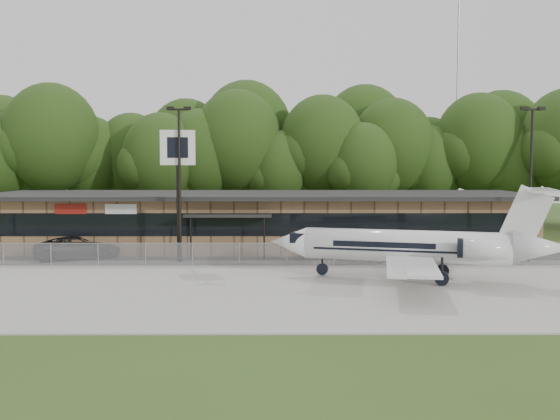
{
  "coord_description": "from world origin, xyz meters",
  "views": [
    {
      "loc": [
        1.48,
        -24.28,
        6.49
      ],
      "look_at": [
        1.56,
        12.0,
        3.83
      ],
      "focal_mm": 40.0,
      "sensor_mm": 36.0,
      "label": 1
    }
  ],
  "objects_px": {
    "suv": "(78,248)",
    "business_jet": "(416,247)",
    "terminal": "(260,220)",
    "pole_sign": "(178,161)"
  },
  "relations": [
    {
      "from": "suv",
      "to": "business_jet",
      "type": "bearing_deg",
      "value": -130.54
    },
    {
      "from": "business_jet",
      "to": "terminal",
      "type": "bearing_deg",
      "value": 138.19
    },
    {
      "from": "terminal",
      "to": "suv",
      "type": "height_order",
      "value": "terminal"
    },
    {
      "from": "terminal",
      "to": "pole_sign",
      "type": "relative_size",
      "value": 4.69
    },
    {
      "from": "pole_sign",
      "to": "suv",
      "type": "bearing_deg",
      "value": 163.82
    },
    {
      "from": "business_jet",
      "to": "pole_sign",
      "type": "xyz_separation_m",
      "value": [
        -14.22,
        6.91,
        4.77
      ]
    },
    {
      "from": "suv",
      "to": "terminal",
      "type": "bearing_deg",
      "value": -83.64
    },
    {
      "from": "pole_sign",
      "to": "terminal",
      "type": "bearing_deg",
      "value": 46.92
    },
    {
      "from": "business_jet",
      "to": "suv",
      "type": "xyz_separation_m",
      "value": [
        -21.3,
        8.01,
        -1.12
      ]
    },
    {
      "from": "business_jet",
      "to": "suv",
      "type": "bearing_deg",
      "value": 174.73
    }
  ]
}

